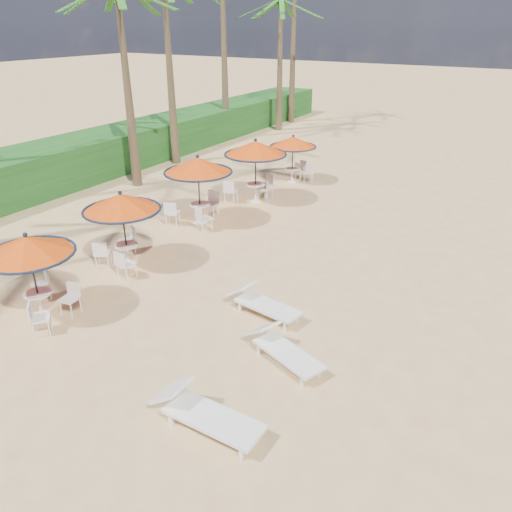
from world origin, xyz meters
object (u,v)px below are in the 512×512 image
at_px(lounger_mid, 282,348).
at_px(lounger_far, 261,302).
at_px(station_4, 295,147).
at_px(lounger_near, 203,412).
at_px(station_2, 198,174).
at_px(station_1, 121,212).
at_px(station_0, 31,256).
at_px(station_3, 255,156).

bearing_deg(lounger_mid, lounger_far, 154.24).
relative_size(station_4, lounger_near, 1.00).
xyz_separation_m(station_4, lounger_near, (5.54, -14.35, -1.21)).
height_order(station_2, station_4, station_2).
bearing_deg(lounger_far, station_1, -174.71).
xyz_separation_m(station_0, lounger_mid, (5.97, 1.49, -1.32)).
distance_m(station_2, lounger_near, 10.20).
distance_m(station_4, lounger_mid, 13.28).
distance_m(station_0, lounger_far, 5.62).
relative_size(station_3, lounger_mid, 1.25).
height_order(station_0, lounger_near, station_0).
distance_m(station_3, station_4, 3.25).
xyz_separation_m(station_2, lounger_far, (5.04, -4.15, -1.51)).
xyz_separation_m(station_1, station_4, (0.39, 10.21, -0.14)).
distance_m(station_1, station_2, 3.90).
bearing_deg(station_4, lounger_near, -68.88).
distance_m(station_1, lounger_far, 5.06).
relative_size(station_0, station_3, 0.88).
relative_size(station_3, lounger_near, 1.19).
bearing_deg(station_3, station_4, 88.24).
relative_size(station_2, lounger_far, 1.22).
bearing_deg(station_0, station_2, 93.37).
relative_size(station_3, station_4, 1.19).
relative_size(station_0, lounger_near, 1.04).
relative_size(station_0, station_1, 0.96).
relative_size(lounger_mid, lounger_far, 0.99).
xyz_separation_m(station_1, station_2, (-0.18, 3.89, 0.13)).
bearing_deg(lounger_far, lounger_near, -66.25).
height_order(station_1, lounger_near, station_1).
bearing_deg(lounger_near, station_1, 145.17).
height_order(station_0, station_1, station_1).
bearing_deg(station_3, station_2, -98.71).
xyz_separation_m(station_0, station_1, (-0.23, 3.15, 0.07)).
xyz_separation_m(station_2, lounger_mid, (6.39, -5.55, -1.52)).
bearing_deg(station_2, lounger_mid, -41.00).
bearing_deg(station_0, station_1, 94.16).
bearing_deg(station_3, lounger_mid, -55.61).
height_order(station_4, lounger_near, station_4).
height_order(station_1, station_2, station_2).
distance_m(station_4, lounger_near, 15.43).
bearing_deg(station_3, station_0, -90.33).
height_order(station_3, lounger_near, station_3).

